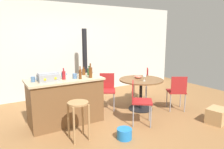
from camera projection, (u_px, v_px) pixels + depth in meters
ground_plane at (105, 119)px, 4.47m from camera, size 8.80×8.80×0.00m
back_wall at (67, 50)px, 6.13m from camera, size 8.00×0.10×2.70m
kitchen_island at (65, 101)px, 4.22m from camera, size 1.49×0.72×0.93m
wooden_stool at (78, 112)px, 3.52m from camera, size 0.36×0.36×0.68m
dining_table at (141, 86)px, 4.96m from camera, size 1.05×1.05×0.75m
folding_chair_near at (139, 99)px, 4.14m from camera, size 0.56×0.56×0.88m
folding_chair_far at (177, 90)px, 4.89m from camera, size 0.55×0.55×0.85m
folding_chair_left at (143, 81)px, 5.75m from camera, size 0.56×0.56×0.88m
folding_chair_right at (107, 88)px, 5.04m from camera, size 0.55×0.55×0.86m
wood_stove at (85, 81)px, 5.84m from camera, size 0.44×0.45×1.96m
toolbox at (48, 77)px, 3.90m from camera, size 0.38×0.27×0.16m
bottle_0 at (80, 74)px, 4.09m from camera, size 0.06×0.06×0.26m
bottle_1 at (64, 75)px, 4.05m from camera, size 0.07×0.07×0.23m
bottle_2 at (89, 71)px, 4.50m from camera, size 0.08×0.08×0.20m
bottle_3 at (84, 72)px, 4.51m from camera, size 0.07×0.07×0.18m
bottle_4 at (90, 72)px, 4.21m from camera, size 0.07×0.07×0.30m
cup_0 at (63, 75)px, 4.26m from camera, size 0.12×0.09×0.10m
cup_1 at (75, 76)px, 4.14m from camera, size 0.13×0.09×0.10m
cup_2 at (33, 79)px, 3.84m from camera, size 0.11×0.08×0.10m
wine_glass at (144, 77)px, 4.71m from camera, size 0.07×0.07×0.14m
serving_bowl at (138, 77)px, 5.05m from camera, size 0.18×0.18×0.07m
cardboard_box at (217, 116)px, 4.26m from camera, size 0.49×0.42×0.31m
plastic_bucket at (124, 134)px, 3.61m from camera, size 0.27×0.27×0.18m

